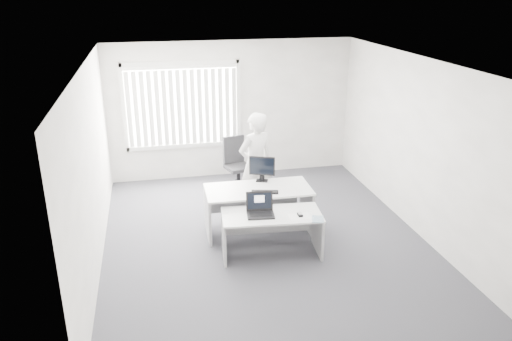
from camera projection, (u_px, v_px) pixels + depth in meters
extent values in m
plane|color=#424147|center=(264.00, 239.00, 7.99)|extent=(6.00, 6.00, 0.00)
cube|color=white|center=(232.00, 110.00, 10.23)|extent=(5.00, 0.02, 2.80)
cube|color=white|center=(337.00, 258.00, 4.75)|extent=(5.00, 0.02, 2.80)
cube|color=white|center=(92.00, 169.00, 7.00)|extent=(0.02, 6.00, 2.80)
cube|color=white|center=(417.00, 146.00, 7.99)|extent=(0.02, 6.00, 2.80)
cube|color=white|center=(266.00, 63.00, 7.00)|extent=(5.00, 6.00, 0.02)
cube|color=silver|center=(182.00, 106.00, 9.95)|extent=(2.32, 0.06, 1.76)
cube|color=silver|center=(272.00, 215.00, 7.33)|extent=(1.52, 0.81, 0.03)
cube|color=#A5A5A8|center=(224.00, 238.00, 7.37)|extent=(0.09, 0.63, 0.64)
cube|color=#A5A5A8|center=(318.00, 232.00, 7.53)|extent=(0.09, 0.63, 0.64)
cube|color=silver|center=(258.00, 189.00, 7.97)|extent=(1.70, 0.82, 0.03)
cube|color=#A5A5A8|center=(208.00, 215.00, 7.96)|extent=(0.05, 0.73, 0.74)
cube|color=#A5A5A8|center=(307.00, 207.00, 8.26)|extent=(0.05, 0.73, 0.74)
cylinder|color=black|center=(239.00, 187.00, 9.92)|extent=(0.73, 0.73, 0.08)
cylinder|color=black|center=(238.00, 178.00, 9.85)|extent=(0.07, 0.07, 0.46)
cube|color=black|center=(238.00, 167.00, 9.77)|extent=(0.56, 0.56, 0.07)
cube|color=black|center=(234.00, 149.00, 9.83)|extent=(0.44, 0.17, 0.55)
imported|color=silver|center=(256.00, 164.00, 8.63)|extent=(0.78, 0.66, 1.83)
cube|color=silver|center=(299.00, 216.00, 7.26)|extent=(0.32, 0.23, 0.00)
cube|color=silver|center=(318.00, 219.00, 7.16)|extent=(0.23, 0.27, 0.01)
cube|color=black|center=(265.00, 192.00, 7.81)|extent=(0.44, 0.24, 0.02)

